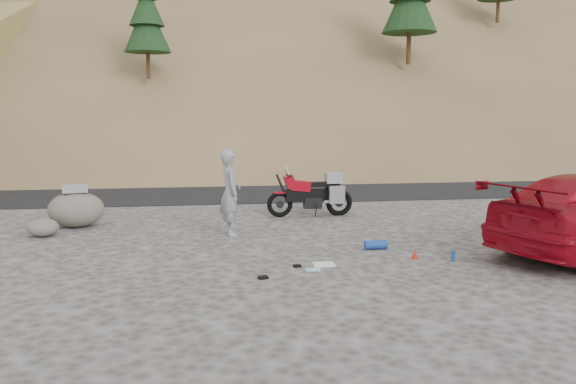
% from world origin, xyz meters
% --- Properties ---
extents(ground, '(140.00, 140.00, 0.00)m').
position_xyz_m(ground, '(0.00, 0.00, 0.00)').
color(ground, '#413F3C').
rests_on(ground, ground).
extents(road, '(120.00, 7.00, 0.05)m').
position_xyz_m(road, '(0.00, 9.00, 0.00)').
color(road, black).
rests_on(road, ground).
extents(hillside, '(120.00, 73.00, 46.72)m').
position_xyz_m(hillside, '(-0.05, 40.88, 11.08)').
color(hillside, brown).
rests_on(hillside, ground).
extents(motorcycle, '(2.32, 0.70, 1.38)m').
position_xyz_m(motorcycle, '(1.27, 3.29, 0.59)').
color(motorcycle, black).
rests_on(motorcycle, ground).
extents(man, '(0.56, 0.77, 1.93)m').
position_xyz_m(man, '(-1.02, 1.25, 0.00)').
color(man, gray).
rests_on(man, ground).
extents(boulder, '(1.32, 1.12, 1.03)m').
position_xyz_m(boulder, '(-4.68, 2.68, 0.45)').
color(boulder, '#5C564F').
rests_on(boulder, ground).
extents(small_rock, '(0.79, 0.74, 0.41)m').
position_xyz_m(small_rock, '(-5.18, 1.67, 0.20)').
color(small_rock, '#5C564F').
rests_on(small_rock, ground).
extents(gear_white_cloth, '(0.41, 0.36, 0.01)m').
position_xyz_m(gear_white_cloth, '(0.56, -1.52, 0.01)').
color(gear_white_cloth, white).
rests_on(gear_white_cloth, ground).
extents(gear_blue_mat, '(0.46, 0.19, 0.18)m').
position_xyz_m(gear_blue_mat, '(1.83, -0.51, 0.09)').
color(gear_blue_mat, '#193E97').
rests_on(gear_blue_mat, ground).
extents(gear_bottle, '(0.09, 0.09, 0.20)m').
position_xyz_m(gear_bottle, '(2.97, -1.63, 0.10)').
color(gear_bottle, '#193E97').
rests_on(gear_bottle, ground).
extents(gear_funnel, '(0.13, 0.13, 0.16)m').
position_xyz_m(gear_funnel, '(2.35, -1.33, 0.08)').
color(gear_funnel, red).
rests_on(gear_funnel, ground).
extents(gear_glove_a, '(0.18, 0.15, 0.05)m').
position_xyz_m(gear_glove_a, '(-0.62, -2.23, 0.02)').
color(gear_glove_a, black).
rests_on(gear_glove_a, ground).
extents(gear_glove_b, '(0.15, 0.13, 0.04)m').
position_xyz_m(gear_glove_b, '(0.05, -1.60, 0.02)').
color(gear_glove_b, black).
rests_on(gear_glove_b, ground).
extents(gear_blue_cloth, '(0.28, 0.22, 0.01)m').
position_xyz_m(gear_blue_cloth, '(0.30, -1.83, 0.01)').
color(gear_blue_cloth, '#9ACFEE').
rests_on(gear_blue_cloth, ground).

